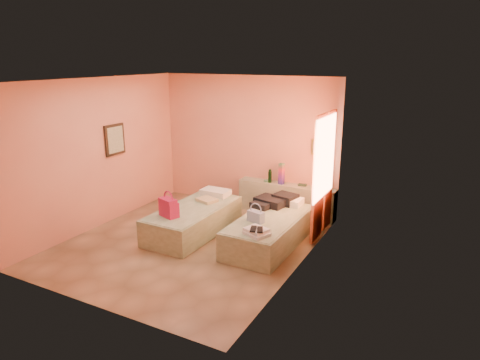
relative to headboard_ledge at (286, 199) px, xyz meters
The scene contains 16 objects.
ground 2.34m from the headboard_ledge, 114.90° to the right, with size 4.50×4.50×0.00m, color tan.
room_walls 2.25m from the headboard_ledge, 116.65° to the right, with size 4.02×4.51×2.81m.
headboard_ledge is the anchor object (origin of this frame).
bed_left 2.06m from the headboard_ledge, 124.23° to the right, with size 0.90×2.00×0.50m, color #AABE99.
bed_right 1.56m from the headboard_ledge, 78.81° to the right, with size 0.90×2.00×0.50m, color #AABE99.
water_bottle 0.58m from the headboard_ledge, behind, with size 0.08×0.08×0.27m, color #143718.
rainbow_box 0.55m from the headboard_ledge, 162.49° to the right, with size 0.10×0.10×0.43m, color #B71648.
small_dish 0.56m from the headboard_ledge, behind, with size 0.13×0.13×0.03m, color #51956C.
green_book 0.46m from the headboard_ledge, 10.91° to the left, with size 0.17×0.12×0.03m, color #264731.
flower_vase 0.95m from the headboard_ledge, ahead, with size 0.22×0.22×0.29m, color silver.
magenta_handbag 2.63m from the headboard_ledge, 119.20° to the right, with size 0.35×0.20×0.33m, color #B71648.
khaki_garment 1.72m from the headboard_ledge, 130.28° to the right, with size 0.35×0.28×0.06m, color tan.
clothes_pile 0.96m from the headboard_ledge, 83.30° to the right, with size 0.60×0.60×0.18m, color black.
blue_handbag 1.84m from the headboard_ledge, 84.71° to the right, with size 0.29×0.12×0.19m, color #40639A.
towel_stack 2.35m from the headboard_ledge, 79.57° to the right, with size 0.35×0.30×0.10m, color white.
sandal_pair 2.41m from the headboard_ledge, 79.53° to the right, with size 0.17×0.23×0.02m, color black.
Camera 1 is at (4.00, -5.74, 3.16)m, focal length 32.00 mm.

